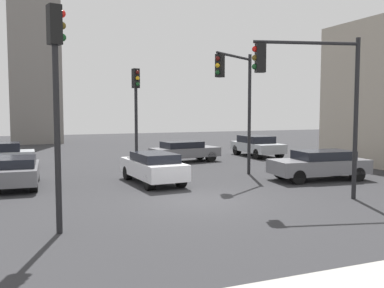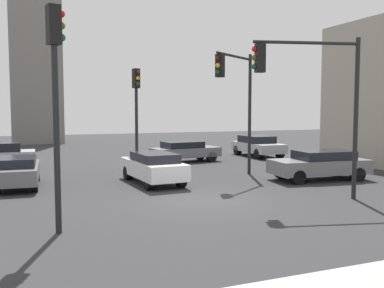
{
  "view_description": "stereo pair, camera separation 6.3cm",
  "coord_description": "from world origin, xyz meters",
  "views": [
    {
      "loc": [
        -5.99,
        -14.01,
        3.26
      ],
      "look_at": [
        0.65,
        2.37,
        1.84
      ],
      "focal_mm": 40.29,
      "sensor_mm": 36.0,
      "label": 1
    },
    {
      "loc": [
        -5.93,
        -14.04,
        3.26
      ],
      "look_at": [
        0.65,
        2.37,
        1.84
      ],
      "focal_mm": 40.29,
      "sensor_mm": 36.0,
      "label": 2
    }
  ],
  "objects": [
    {
      "name": "car_5",
      "position": [
        3.57,
        10.83,
        0.7
      ],
      "size": [
        4.41,
        2.22,
        1.28
      ],
      "rotation": [
        0.0,
        0.0,
        0.12
      ],
      "color": "slate",
      "rests_on": "ground_plane"
    },
    {
      "name": "traffic_light_1",
      "position": [
        3.68,
        -1.41,
        4.17
      ],
      "size": [
        3.86,
        1.15,
        5.81
      ],
      "rotation": [
        0.0,
        0.0,
        2.9
      ],
      "color": "black",
      "rests_on": "ground_plane"
    },
    {
      "name": "car_3",
      "position": [
        9.41,
        11.94,
        0.77
      ],
      "size": [
        2.04,
        4.44,
        1.43
      ],
      "rotation": [
        0.0,
        0.0,
        -1.58
      ],
      "color": "#ADB2B7",
      "rests_on": "ground_plane"
    },
    {
      "name": "traffic_light_0",
      "position": [
        -5.03,
        -2.36,
        4.07
      ],
      "size": [
        0.49,
        0.39,
        5.91
      ],
      "rotation": [
        0.0,
        0.0,
        0.25
      ],
      "color": "black",
      "rests_on": "ground_plane"
    },
    {
      "name": "car_1",
      "position": [
        -0.51,
        4.05,
        0.74
      ],
      "size": [
        1.99,
        4.3,
        1.37
      ],
      "rotation": [
        0.0,
        0.0,
        1.64
      ],
      "color": "silver",
      "rests_on": "ground_plane"
    },
    {
      "name": "traffic_light_3",
      "position": [
        -0.26,
        7.85,
        3.73
      ],
      "size": [
        0.39,
        0.49,
        5.36
      ],
      "rotation": [
        0.0,
        0.0,
        -1.33
      ],
      "color": "black",
      "rests_on": "ground_plane"
    },
    {
      "name": "car_7",
      "position": [
        -6.06,
        5.28,
        0.69
      ],
      "size": [
        1.92,
        4.13,
        1.28
      ],
      "rotation": [
        0.0,
        0.0,
        1.5
      ],
      "color": "slate",
      "rests_on": "ground_plane"
    },
    {
      "name": "traffic_light_2",
      "position": [
        3.63,
        4.14,
        4.23
      ],
      "size": [
        2.82,
        2.01,
        5.98
      ],
      "rotation": [
        0.0,
        0.0,
        -2.54
      ],
      "color": "black",
      "rests_on": "ground_plane"
    },
    {
      "name": "ground_plane",
      "position": [
        0.0,
        0.0,
        0.0
      ],
      "size": [
        86.94,
        86.94,
        0.0
      ],
      "primitive_type": "plane",
      "color": "#2D2D30"
    },
    {
      "name": "car_0",
      "position": [
        6.92,
        2.09,
        0.73
      ],
      "size": [
        4.64,
        2.33,
        1.36
      ],
      "rotation": [
        0.0,
        0.0,
        3.04
      ],
      "color": "slate",
      "rests_on": "ground_plane"
    }
  ]
}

